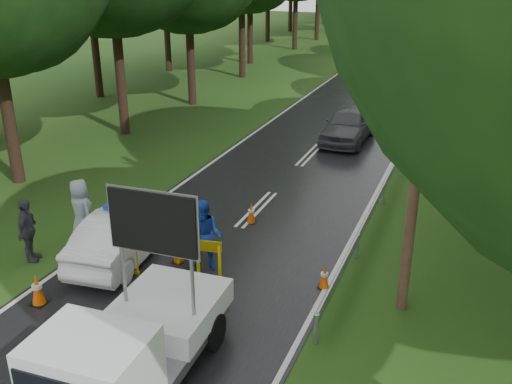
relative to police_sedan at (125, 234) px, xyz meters
The scene contains 21 objects.
ground 2.82m from the police_sedan, 38.89° to the right, with size 160.00×160.00×0.00m, color #193F12.
road 28.37m from the police_sedan, 85.69° to the left, with size 7.00×140.00×0.02m, color black.
guardrail 28.55m from the police_sedan, 78.22° to the left, with size 0.12×60.06×0.70m.
utility_pole_near 8.54m from the police_sedan, ahead, with size 1.40×0.24×10.00m.
utility_pole_mid 27.63m from the police_sedan, 74.42° to the left, with size 1.40×0.24×10.00m.
police_sedan is the anchor object (origin of this frame).
work_truck 5.41m from the police_sedan, 55.26° to the right, with size 2.20×4.62×3.62m.
barrier 1.72m from the police_sedan, 19.96° to the right, with size 2.89×0.46×1.20m.
officer 1.68m from the police_sedan, ahead, with size 0.72×0.47×1.98m, color #DBC40B.
civilian 2.31m from the police_sedan, ahead, with size 0.94×0.73×1.93m, color #1C43B8.
bystander_mid 2.54m from the police_sedan, 154.48° to the right, with size 1.05×0.44×1.78m, color #3C3D44.
bystander_right 1.73m from the police_sedan, 167.87° to the left, with size 0.93×0.60×1.90m, color #8B9AA7.
queue_car_first 13.25m from the police_sedan, 76.31° to the left, with size 1.82×4.53×1.54m, color #42464A.
queue_car_second 23.67m from the police_sedan, 79.99° to the left, with size 2.23×5.49×1.59m, color #9B9EA3.
queue_car_third 31.27m from the police_sedan, 81.30° to the left, with size 2.32×5.03×1.40m, color black.
queue_car_fourth 37.08m from the police_sedan, 84.58° to the left, with size 1.43×4.10×1.35m, color #45474D.
cone_near_left 2.81m from the police_sedan, 103.02° to the right, with size 0.38×0.38×0.81m.
cone_center 1.52m from the police_sedan, 11.04° to the left, with size 0.33×0.33×0.70m.
cone_far 4.05m from the police_sedan, 54.57° to the left, with size 0.31×0.31×0.67m.
cone_left_mid 0.82m from the police_sedan, 144.27° to the left, with size 0.30×0.30×0.64m.
cone_right 5.45m from the police_sedan, ahead, with size 0.30×0.30×0.64m.
Camera 1 is at (6.21, -9.76, 7.52)m, focal length 40.00 mm.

